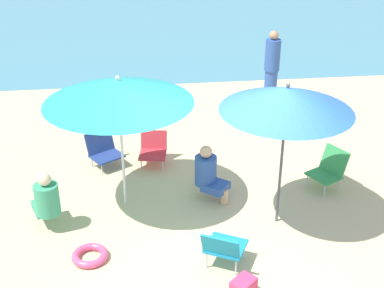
{
  "coord_description": "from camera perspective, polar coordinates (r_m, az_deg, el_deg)",
  "views": [
    {
      "loc": [
        -1.18,
        -5.92,
        4.51
      ],
      "look_at": [
        -0.28,
        1.53,
        0.7
      ],
      "focal_mm": 49.31,
      "sensor_mm": 36.0,
      "label": 1
    }
  ],
  "objects": [
    {
      "name": "beach_chair_b",
      "position": [
        9.23,
        -4.21,
        -0.48
      ],
      "size": [
        0.54,
        0.61,
        0.54
      ],
      "rotation": [
        0.0,
        0.0,
        -1.73
      ],
      "color": "red",
      "rests_on": "ground_plane"
    },
    {
      "name": "umbrella_teal",
      "position": [
        7.44,
        -7.99,
        5.66
      ],
      "size": [
        2.14,
        2.14,
        2.08
      ],
      "color": "silver",
      "rests_on": "ground_plane"
    },
    {
      "name": "beach_chair_c",
      "position": [
        9.25,
        -9.56,
        -0.58
      ],
      "size": [
        0.7,
        0.7,
        0.59
      ],
      "rotation": [
        0.0,
        0.0,
        -1.02
      ],
      "color": "navy",
      "rests_on": "ground_plane"
    },
    {
      "name": "beach_bag",
      "position": [
        6.55,
        5.56,
        -15.25
      ],
      "size": [
        0.36,
        0.36,
        0.25
      ],
      "primitive_type": "cube",
      "rotation": [
        0.0,
        0.0,
        3.86
      ],
      "color": "#DB3866",
      "rests_on": "ground_plane"
    },
    {
      "name": "person_c",
      "position": [
        7.71,
        -15.46,
        -5.82
      ],
      "size": [
        0.46,
        0.57,
        0.92
      ],
      "rotation": [
        0.0,
        0.0,
        1.95
      ],
      "color": "#389970",
      "rests_on": "ground_plane"
    },
    {
      "name": "ground_plane",
      "position": [
        7.54,
        3.58,
        -9.92
      ],
      "size": [
        40.0,
        40.0,
        0.0
      ],
      "primitive_type": "plane",
      "color": "#D3BC8C"
    },
    {
      "name": "person_a",
      "position": [
        8.11,
        1.79,
        -3.16
      ],
      "size": [
        0.56,
        0.53,
        0.9
      ],
      "rotation": [
        0.0,
        0.0,
        5.6
      ],
      "color": "#2D519E",
      "rests_on": "ground_plane"
    },
    {
      "name": "beach_chair_a",
      "position": [
        6.81,
        3.44,
        -11.03
      ],
      "size": [
        0.68,
        0.7,
        0.59
      ],
      "rotation": [
        0.0,
        0.0,
        1.09
      ],
      "color": "teal",
      "rests_on": "ground_plane"
    },
    {
      "name": "swim_ring",
      "position": [
        7.23,
        -10.97,
        -11.77
      ],
      "size": [
        0.48,
        0.48,
        0.1
      ],
      "primitive_type": "torus",
      "color": "#E54C7F",
      "rests_on": "ground_plane"
    },
    {
      "name": "sea_water",
      "position": [
        20.64,
        -3.53,
        14.23
      ],
      "size": [
        40.0,
        16.0,
        0.01
      ],
      "primitive_type": "cube",
      "color": "teal",
      "rests_on": "ground_plane"
    },
    {
      "name": "beach_chair_d",
      "position": [
        8.73,
        14.6,
        -2.56
      ],
      "size": [
        0.66,
        0.65,
        0.66
      ],
      "rotation": [
        0.0,
        0.0,
        -2.66
      ],
      "color": "#33934C",
      "rests_on": "ground_plane"
    },
    {
      "name": "umbrella_blue",
      "position": [
        7.01,
        10.22,
        4.78
      ],
      "size": [
        1.79,
        1.79,
        2.15
      ],
      "color": "#4C4C51",
      "rests_on": "ground_plane"
    },
    {
      "name": "person_b",
      "position": [
        11.52,
        8.61,
        8.02
      ],
      "size": [
        0.32,
        0.32,
        1.68
      ],
      "rotation": [
        0.0,
        0.0,
        4.13
      ],
      "color": "#2D519E",
      "rests_on": "ground_plane"
    }
  ]
}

